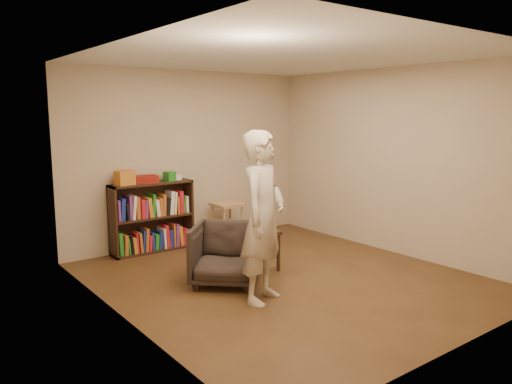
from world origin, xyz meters
TOP-DOWN VIEW (x-y plane):
  - floor at (0.00, 0.00)m, footprint 4.50×4.50m
  - ceiling at (0.00, 0.00)m, footprint 4.50×4.50m
  - wall_back at (0.00, 2.25)m, footprint 4.00×0.00m
  - wall_left at (-2.00, 0.00)m, footprint 0.00×4.50m
  - wall_right at (2.00, 0.00)m, footprint 0.00×4.50m
  - bookshelf at (-0.72, 2.09)m, footprint 1.20×0.30m
  - box_yellow at (-1.11, 2.06)m, footprint 0.26×0.21m
  - red_cloth at (-0.80, 2.08)m, footprint 0.35×0.28m
  - box_green at (-0.44, 2.06)m, footprint 0.16×0.16m
  - box_white at (-0.29, 2.11)m, footprint 0.10×0.10m
  - stool at (0.45, 1.89)m, footprint 0.42×0.42m
  - armchair at (-0.65, 0.29)m, footprint 1.09×1.09m
  - side_table at (-0.09, 0.49)m, footprint 0.50×0.50m
  - laptop at (-0.04, 0.48)m, footprint 0.40×0.40m
  - person at (-0.64, -0.40)m, footprint 0.78×0.69m

SIDE VIEW (x-z plane):
  - floor at x=0.00m, z-range 0.00..0.00m
  - armchair at x=-0.65m, z-range 0.00..0.71m
  - side_table at x=-0.09m, z-range 0.17..0.68m
  - bookshelf at x=-0.72m, z-range -0.06..0.94m
  - stool at x=0.45m, z-range 0.18..0.79m
  - laptop at x=-0.04m, z-range 0.45..0.68m
  - person at x=-0.64m, z-range 0.00..1.80m
  - box_white at x=-0.29m, z-range 1.00..1.08m
  - red_cloth at x=-0.80m, z-range 1.00..1.11m
  - box_green at x=-0.44m, z-range 1.00..1.14m
  - box_yellow at x=-1.11m, z-range 1.00..1.20m
  - wall_back at x=0.00m, z-range -0.70..3.30m
  - wall_left at x=-2.00m, z-range -0.95..3.55m
  - wall_right at x=2.00m, z-range -0.95..3.55m
  - ceiling at x=0.00m, z-range 2.60..2.60m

